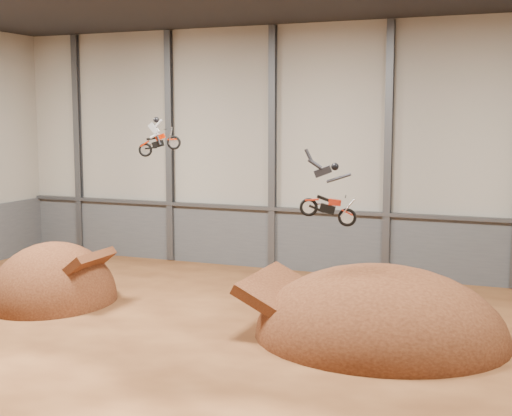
{
  "coord_description": "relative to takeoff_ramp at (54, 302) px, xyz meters",
  "views": [
    {
      "loc": [
        10.92,
        -23.58,
        8.83
      ],
      "look_at": [
        -0.05,
        4.0,
        5.02
      ],
      "focal_mm": 50.0,
      "sensor_mm": 36.0,
      "label": 1
    }
  ],
  "objects": [
    {
      "name": "floor",
      "position": [
        10.46,
        -3.81,
        0.0
      ],
      "size": [
        40.0,
        40.0,
        0.0
      ],
      "primitive_type": "plane",
      "color": "#542D16",
      "rests_on": "ground"
    },
    {
      "name": "back_wall",
      "position": [
        10.46,
        11.19,
        7.0
      ],
      "size": [
        40.0,
        0.1,
        14.0
      ],
      "primitive_type": "cube",
      "color": "#A49E91",
      "rests_on": "ground"
    },
    {
      "name": "lower_band_back",
      "position": [
        10.46,
        11.09,
        1.75
      ],
      "size": [
        39.8,
        0.18,
        3.5
      ],
      "primitive_type": "cube",
      "color": "#4D5054",
      "rests_on": "ground"
    },
    {
      "name": "steel_rail",
      "position": [
        10.46,
        10.94,
        3.55
      ],
      "size": [
        39.8,
        0.35,
        0.2
      ],
      "primitive_type": "cube",
      "color": "#47494F",
      "rests_on": "lower_band_back"
    },
    {
      "name": "steel_column_0",
      "position": [
        -6.21,
        10.99,
        7.0
      ],
      "size": [
        0.4,
        0.36,
        13.9
      ],
      "primitive_type": "cube",
      "color": "#47494F",
      "rests_on": "ground"
    },
    {
      "name": "steel_column_1",
      "position": [
        0.46,
        10.99,
        7.0
      ],
      "size": [
        0.4,
        0.36,
        13.9
      ],
      "primitive_type": "cube",
      "color": "#47494F",
      "rests_on": "ground"
    },
    {
      "name": "steel_column_2",
      "position": [
        7.13,
        10.99,
        7.0
      ],
      "size": [
        0.4,
        0.36,
        13.9
      ],
      "primitive_type": "cube",
      "color": "#47494F",
      "rests_on": "ground"
    },
    {
      "name": "steel_column_3",
      "position": [
        13.79,
        10.99,
        7.0
      ],
      "size": [
        0.4,
        0.36,
        13.9
      ],
      "primitive_type": "cube",
      "color": "#47494F",
      "rests_on": "ground"
    },
    {
      "name": "takeoff_ramp",
      "position": [
        0.0,
        0.0,
        0.0
      ],
      "size": [
        5.79,
        6.68,
        5.79
      ],
      "primitive_type": "ellipsoid",
      "color": "#3F1D0F",
      "rests_on": "ground"
    },
    {
      "name": "landing_ramp",
      "position": [
        15.74,
        0.18,
        0.0
      ],
      "size": [
        10.17,
        8.99,
        5.87
      ],
      "primitive_type": "ellipsoid",
      "color": "#3F1D0F",
      "rests_on": "ground"
    },
    {
      "name": "fmx_rider_a",
      "position": [
        5.88,
        0.28,
        8.11
      ],
      "size": [
        2.37,
        1.45,
        2.13
      ],
      "primitive_type": null,
      "rotation": [
        0.0,
        -0.25,
        0.35
      ],
      "color": "#C01F00"
    },
    {
      "name": "fmx_rider_b",
      "position": [
        13.75,
        -0.87,
        6.08
      ],
      "size": [
        3.61,
        1.58,
        3.19
      ],
      "primitive_type": null,
      "rotation": [
        0.0,
        0.24,
        0.22
      ],
      "color": "red"
    }
  ]
}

